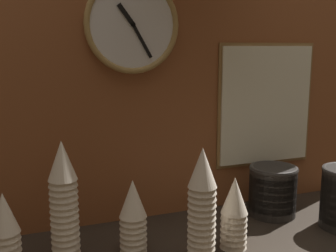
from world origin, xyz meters
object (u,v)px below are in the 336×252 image
object	(u,v)px
cup_stack_far_left	(5,232)
cup_stack_center_left	(133,216)
cup_stack_center_right	(234,213)
wall_clock	(132,25)
cup_stack_center	(202,205)
cup_stack_left	(64,201)
menu_board	(266,105)
bowl_stack_right	(273,189)

from	to	relation	value
cup_stack_far_left	cup_stack_center_left	bearing A→B (deg)	-3.20
cup_stack_center_right	wall_clock	distance (m)	0.67
cup_stack_far_left	cup_stack_center	xyz separation A→B (m)	(0.52, -0.14, 0.05)
cup_stack_left	menu_board	bearing A→B (deg)	14.27
wall_clock	menu_board	distance (m)	0.60
cup_stack_far_left	cup_stack_center	world-z (taller)	cup_stack_center
cup_stack_center_left	wall_clock	distance (m)	0.61
wall_clock	menu_board	xyz separation A→B (m)	(0.53, 0.01, -0.29)
cup_stack_center_left	cup_stack_left	size ratio (longest dim) A/B	0.63
bowl_stack_right	wall_clock	world-z (taller)	wall_clock
cup_stack_far_left	wall_clock	world-z (taller)	wall_clock
menu_board	cup_stack_center_left	bearing A→B (deg)	-159.15
cup_stack_center	menu_board	bearing A→B (deg)	38.78
cup_stack_far_left	cup_stack_center	bearing A→B (deg)	-14.84
cup_stack_center	cup_stack_center_right	distance (m)	0.14
cup_stack_left	cup_stack_center_right	size ratio (longest dim) A/B	1.57
cup_stack_left	cup_stack_center	world-z (taller)	cup_stack_left
cup_stack_center_left	cup_stack_left	bearing A→B (deg)	172.26
wall_clock	cup_stack_center	bearing A→B (deg)	-73.89
cup_stack_left	cup_stack_center_right	world-z (taller)	cup_stack_left
cup_stack_center_right	wall_clock	bearing A→B (deg)	126.39
cup_stack_left	bowl_stack_right	distance (m)	0.75
cup_stack_far_left	bowl_stack_right	distance (m)	0.91
cup_stack_center	menu_board	world-z (taller)	menu_board
cup_stack_center	cup_stack_left	bearing A→B (deg)	158.19
cup_stack_left	wall_clock	size ratio (longest dim) A/B	1.10
cup_stack_left	cup_stack_center	bearing A→B (deg)	-21.81
cup_stack_far_left	bowl_stack_right	bearing A→B (deg)	4.61
cup_stack_left	wall_clock	bearing A→B (deg)	36.09
menu_board	cup_stack_center	bearing A→B (deg)	-141.22
bowl_stack_right	cup_stack_center	bearing A→B (deg)	-151.21
cup_stack_center	cup_stack_center_right	size ratio (longest dim) A/B	1.49
cup_stack_left	menu_board	distance (m)	0.84
cup_stack_left	cup_stack_center_right	distance (m)	0.50
cup_stack_center_right	bowl_stack_right	size ratio (longest dim) A/B	1.23
cup_stack_center_left	cup_stack_center_right	size ratio (longest dim) A/B	1.00
cup_stack_center_left	bowl_stack_right	bearing A→B (deg)	9.54
cup_stack_far_left	cup_stack_center	distance (m)	0.54
cup_stack_left	menu_board	size ratio (longest dim) A/B	0.75
bowl_stack_right	menu_board	xyz separation A→B (m)	(0.05, 0.13, 0.29)
cup_stack_left	wall_clock	distance (m)	0.60
cup_stack_left	cup_stack_far_left	bearing A→B (deg)	-177.65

